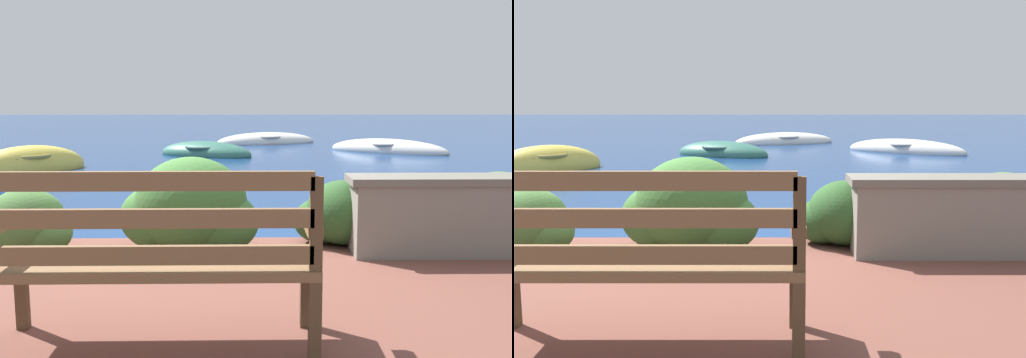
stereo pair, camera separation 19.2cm
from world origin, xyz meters
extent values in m
plane|color=navy|center=(0.00, 0.00, 0.00)|extent=(80.00, 80.00, 0.00)
cube|color=brown|center=(-0.71, -2.00, 0.42)|extent=(0.06, 0.06, 0.40)
cube|color=brown|center=(0.84, -2.00, 0.42)|extent=(0.06, 0.06, 0.40)
cube|color=brown|center=(0.84, -2.42, 0.42)|extent=(0.06, 0.06, 0.40)
cube|color=brown|center=(0.06, -2.21, 0.65)|extent=(1.61, 0.48, 0.05)
cube|color=brown|center=(0.06, -2.42, 0.75)|extent=(1.53, 0.04, 0.09)
cube|color=brown|center=(0.06, -2.42, 0.93)|extent=(1.53, 0.04, 0.09)
cube|color=brown|center=(0.06, -2.42, 1.10)|extent=(1.53, 0.04, 0.09)
cube|color=brown|center=(0.84, -2.42, 0.90)|extent=(0.06, 0.04, 0.45)
cube|color=brown|center=(0.84, -2.21, 0.85)|extent=(0.07, 0.43, 0.05)
cube|color=slate|center=(2.27, -0.56, 0.51)|extent=(1.79, 0.35, 0.58)
cube|color=#635F56|center=(2.27, -0.56, 0.83)|extent=(1.88, 0.39, 0.06)
ellipsoid|color=#426B33|center=(-1.26, -0.47, 0.49)|extent=(0.62, 0.56, 0.53)
ellipsoid|color=#426B33|center=(-1.11, -0.50, 0.39)|extent=(0.44, 0.39, 0.34)
ellipsoid|color=#38662D|center=(0.07, -0.44, 0.61)|extent=(0.92, 0.83, 0.78)
ellipsoid|color=#38662D|center=(-0.18, -0.38, 0.50)|extent=(0.69, 0.62, 0.55)
ellipsoid|color=#38662D|center=(0.30, -0.49, 0.47)|extent=(0.64, 0.58, 0.50)
ellipsoid|color=#284C23|center=(1.35, -0.24, 0.50)|extent=(0.65, 0.59, 0.56)
ellipsoid|color=#284C23|center=(1.17, -0.19, 0.42)|extent=(0.49, 0.44, 0.39)
ellipsoid|color=#284C23|center=(1.51, -0.27, 0.40)|extent=(0.46, 0.41, 0.36)
ellipsoid|color=#426B33|center=(2.68, -0.27, 0.54)|extent=(0.74, 0.67, 0.63)
ellipsoid|color=#426B33|center=(2.48, -0.21, 0.44)|extent=(0.56, 0.50, 0.44)
ellipsoid|color=#DBC64C|center=(-3.79, 6.36, 0.07)|extent=(2.29, 2.18, 0.88)
torus|color=olive|center=(-3.79, 6.36, 0.31)|extent=(1.31, 1.31, 0.07)
cube|color=#846647|center=(-4.04, 6.13, 0.28)|extent=(0.57, 0.62, 0.04)
cube|color=#846647|center=(-3.58, 6.54, 0.28)|extent=(0.57, 0.62, 0.04)
ellipsoid|color=#336B5B|center=(-0.49, 9.21, 0.05)|extent=(2.72, 2.08, 0.63)
torus|color=#304F46|center=(-0.49, 9.21, 0.22)|extent=(1.47, 1.47, 0.07)
cube|color=#846647|center=(-0.82, 9.38, 0.19)|extent=(0.49, 0.83, 0.04)
cube|color=#846647|center=(-0.21, 9.07, 0.19)|extent=(0.49, 0.83, 0.04)
ellipsoid|color=silver|center=(4.29, 10.02, 0.05)|extent=(3.19, 2.61, 0.62)
torus|color=gray|center=(4.29, 10.02, 0.22)|extent=(1.32, 1.32, 0.07)
cube|color=#846647|center=(3.90, 10.30, 0.19)|extent=(0.52, 0.68, 0.04)
cube|color=#846647|center=(4.63, 9.79, 0.19)|extent=(0.52, 0.68, 0.04)
ellipsoid|color=silver|center=(1.16, 12.78, 0.05)|extent=(3.36, 1.96, 0.61)
torus|color=gray|center=(1.16, 12.78, 0.21)|extent=(1.31, 1.31, 0.07)
cube|color=#846647|center=(0.70, 12.64, 0.18)|extent=(0.36, 0.82, 0.04)
cube|color=#846647|center=(1.54, 12.91, 0.18)|extent=(0.36, 0.82, 0.04)
camera|label=1|loc=(0.51, -5.01, 1.49)|focal=40.00mm
camera|label=2|loc=(0.70, -5.01, 1.49)|focal=40.00mm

